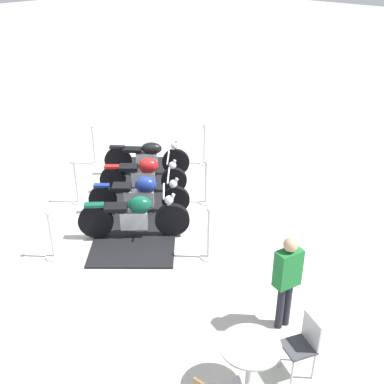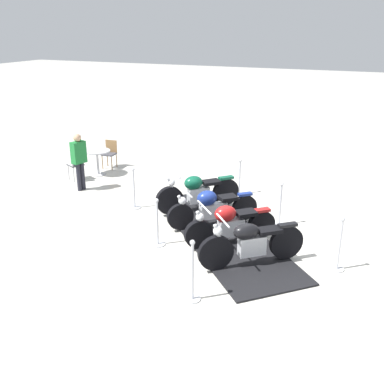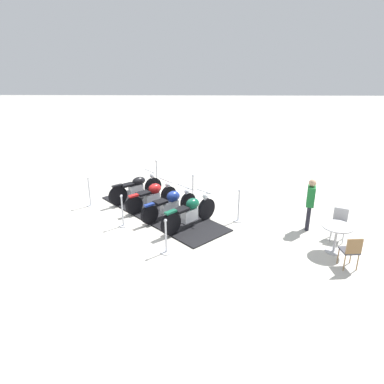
{
  "view_description": "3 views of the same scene",
  "coord_description": "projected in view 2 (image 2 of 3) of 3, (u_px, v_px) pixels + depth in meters",
  "views": [
    {
      "loc": [
        7.63,
        -6.34,
        5.44
      ],
      "look_at": [
        1.66,
        -0.06,
        0.9
      ],
      "focal_mm": 45.04,
      "sensor_mm": 36.0,
      "label": 1
    },
    {
      "loc": [
        -3.02,
        8.67,
        4.47
      ],
      "look_at": [
        1.05,
        -0.75,
        0.61
      ],
      "focal_mm": 41.89,
      "sensor_mm": 36.0,
      "label": 2
    },
    {
      "loc": [
        1.27,
        -11.04,
        5.01
      ],
      "look_at": [
        1.07,
        0.0,
        0.78
      ],
      "focal_mm": 33.01,
      "sensor_mm": 36.0,
      "label": 3
    }
  ],
  "objects": [
    {
      "name": "display_platform",
      "position": [
        221.0,
        233.0,
        10.14
      ],
      "size": [
        4.74,
        4.89,
        0.04
      ],
      "primitive_type": "cube",
      "rotation": [
        0.0,
        0.0,
        2.33
      ],
      "color": "black",
      "rests_on": "ground_plane"
    },
    {
      "name": "cafe_table",
      "position": [
        97.0,
        156.0,
        13.94
      ],
      "size": [
        0.82,
        0.82,
        0.79
      ],
      "color": "#B7B7BC",
      "rests_on": "ground_plane"
    },
    {
      "name": "motorcycle_black",
      "position": [
        251.0,
        242.0,
        8.65
      ],
      "size": [
        1.74,
        1.51,
        1.03
      ],
      "rotation": [
        0.0,
        0.0,
        0.7
      ],
      "color": "black",
      "rests_on": "display_platform"
    },
    {
      "name": "motorcycle_maroon",
      "position": [
        229.0,
        223.0,
        9.53
      ],
      "size": [
        1.62,
        1.51,
        0.91
      ],
      "rotation": [
        0.0,
        0.0,
        0.74
      ],
      "color": "black",
      "rests_on": "display_platform"
    },
    {
      "name": "stanchion_left_mid",
      "position": [
        280.0,
        210.0,
        10.49
      ],
      "size": [
        0.29,
        0.29,
        1.07
      ],
      "color": "silver",
      "rests_on": "ground_plane"
    },
    {
      "name": "stanchion_left_rear",
      "position": [
        339.0,
        251.0,
        8.55
      ],
      "size": [
        0.28,
        0.28,
        1.11
      ],
      "color": "silver",
      "rests_on": "ground_plane"
    },
    {
      "name": "ground_plane",
      "position": [
        221.0,
        234.0,
        10.14
      ],
      "size": [
        80.0,
        80.0,
        0.0
      ],
      "primitive_type": "plane",
      "color": "beige"
    },
    {
      "name": "bystander_person",
      "position": [
        79.0,
        157.0,
        12.51
      ],
      "size": [
        0.32,
        0.45,
        1.64
      ],
      "rotation": [
        0.0,
        0.0,
        2.85
      ],
      "color": "#23232D",
      "rests_on": "ground_plane"
    },
    {
      "name": "cafe_chair_across_table",
      "position": [
        110.0,
        152.0,
        14.69
      ],
      "size": [
        0.43,
        0.43,
        0.9
      ],
      "rotation": [
        0.0,
        0.0,
        1.66
      ],
      "color": "olive",
      "rests_on": "ground_plane"
    },
    {
      "name": "stanchion_right_rear",
      "position": [
        192.0,
        278.0,
        7.59
      ],
      "size": [
        0.28,
        0.28,
        1.15
      ],
      "color": "silver",
      "rests_on": "ground_plane"
    },
    {
      "name": "motorcycle_forest",
      "position": [
        197.0,
        192.0,
        11.25
      ],
      "size": [
        1.65,
        1.72,
        1.03
      ],
      "rotation": [
        0.0,
        0.0,
        0.81
      ],
      "color": "black",
      "rests_on": "display_platform"
    },
    {
      "name": "motorcycle_navy",
      "position": [
        211.0,
        206.0,
        10.39
      ],
      "size": [
        1.71,
        1.61,
        0.91
      ],
      "rotation": [
        0.0,
        0.0,
        0.75
      ],
      "color": "black",
      "rests_on": "display_platform"
    },
    {
      "name": "stanchion_left_front",
      "position": [
        239.0,
        183.0,
        12.43
      ],
      "size": [
        0.33,
        0.33,
        1.01
      ],
      "color": "silver",
      "rests_on": "ground_plane"
    },
    {
      "name": "stanchion_right_mid",
      "position": [
        157.0,
        230.0,
        9.55
      ],
      "size": [
        0.33,
        0.33,
        1.07
      ],
      "color": "silver",
      "rests_on": "ground_plane"
    },
    {
      "name": "cafe_chair_near_table",
      "position": [
        73.0,
        163.0,
        13.45
      ],
      "size": [
        0.53,
        0.53,
        0.94
      ],
      "rotation": [
        0.0,
        0.0,
        -2.02
      ],
      "color": "#B7B7BC",
      "rests_on": "ground_plane"
    },
    {
      "name": "stanchion_right_front",
      "position": [
        134.0,
        195.0,
        11.47
      ],
      "size": [
        0.32,
        0.32,
        1.09
      ],
      "color": "silver",
      "rests_on": "ground_plane"
    }
  ]
}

